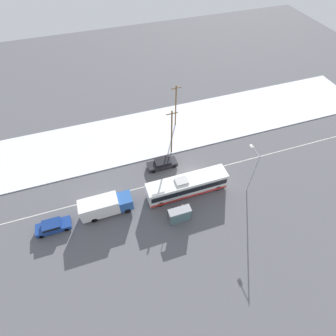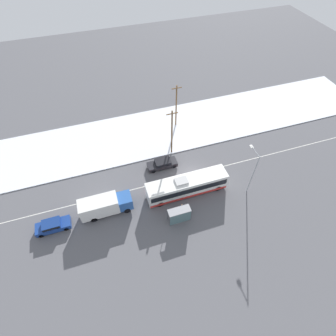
{
  "view_description": "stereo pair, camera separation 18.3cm",
  "coord_description": "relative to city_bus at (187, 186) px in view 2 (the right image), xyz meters",
  "views": [
    {
      "loc": [
        -11.45,
        -23.65,
        32.35
      ],
      "look_at": [
        -3.18,
        1.31,
        1.4
      ],
      "focal_mm": 28.0,
      "sensor_mm": 36.0,
      "label": 1
    },
    {
      "loc": [
        -11.27,
        -23.71,
        32.35
      ],
      "look_at": [
        -3.18,
        1.31,
        1.4
      ],
      "focal_mm": 28.0,
      "sensor_mm": 36.0,
      "label": 2
    }
  ],
  "objects": [
    {
      "name": "ground_plane",
      "position": [
        1.67,
        2.9,
        -1.56
      ],
      "size": [
        120.0,
        120.0,
        0.0
      ],
      "primitive_type": "plane",
      "color": "#56565B"
    },
    {
      "name": "box_truck",
      "position": [
        -11.93,
        0.29,
        0.08
      ],
      "size": [
        7.16,
        2.3,
        2.97
      ],
      "color": "silver",
      "rests_on": "ground_plane"
    },
    {
      "name": "utility_pole_snowlot",
      "position": [
        3.51,
        15.05,
        2.82
      ],
      "size": [
        1.8,
        0.24,
        8.4
      ],
      "color": "brown",
      "rests_on": "ground_plane"
    },
    {
      "name": "snow_lot",
      "position": [
        1.67,
        14.39,
        -1.5
      ],
      "size": [
        80.0,
        12.5,
        0.12
      ],
      "color": "silver",
      "rests_on": "ground_plane"
    },
    {
      "name": "city_bus",
      "position": [
        0.0,
        0.0,
        0.0
      ],
      "size": [
        11.97,
        2.57,
        3.2
      ],
      "color": "white",
      "rests_on": "ground_plane"
    },
    {
      "name": "pedestrian_at_stop",
      "position": [
        -1.82,
        -2.98,
        -0.43
      ],
      "size": [
        0.66,
        0.29,
        1.84
      ],
      "color": "#23232D",
      "rests_on": "ground_plane"
    },
    {
      "name": "bus_shelter",
      "position": [
        -2.61,
        -4.32,
        0.12
      ],
      "size": [
        3.07,
        1.2,
        2.4
      ],
      "color": "gray",
      "rests_on": "ground_plane"
    },
    {
      "name": "sedan_car",
      "position": [
        -1.92,
        5.9,
        -0.79
      ],
      "size": [
        4.77,
        1.8,
        1.4
      ],
      "rotation": [
        0.0,
        0.0,
        3.14
      ],
      "color": "black",
      "rests_on": "ground_plane"
    },
    {
      "name": "lane_marking_center",
      "position": [
        1.67,
        2.9,
        -1.56
      ],
      "size": [
        60.0,
        0.12,
        0.0
      ],
      "color": "silver",
      "rests_on": "ground_plane"
    },
    {
      "name": "utility_pole_roadside",
      "position": [
        0.53,
        8.56,
        2.96
      ],
      "size": [
        1.8,
        0.24,
        8.68
      ],
      "color": "brown",
      "rests_on": "ground_plane"
    },
    {
      "name": "streetlamp",
      "position": [
        8.74,
        -2.18,
        3.23
      ],
      "size": [
        0.36,
        2.47,
        7.65
      ],
      "color": "#9EA3A8",
      "rests_on": "ground_plane"
    },
    {
      "name": "parked_car_near_truck",
      "position": [
        -19.11,
        -0.12,
        -0.75
      ],
      "size": [
        4.51,
        1.8,
        1.49
      ],
      "color": "navy",
      "rests_on": "ground_plane"
    }
  ]
}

